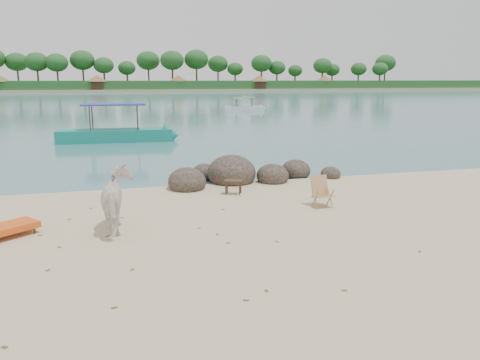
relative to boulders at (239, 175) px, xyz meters
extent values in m
plane|color=#396C73|center=(-1.86, 83.81, -0.24)|extent=(400.00, 400.00, 0.00)
cube|color=tan|center=(-1.86, 163.81, -0.24)|extent=(420.00, 90.00, 1.40)
cube|color=#1E4C1E|center=(-1.86, 128.81, 1.66)|extent=(420.00, 18.00, 2.40)
ellipsoid|color=#2D241E|center=(-1.97, -0.66, -0.02)|extent=(1.27, 1.39, 0.95)
ellipsoid|color=#2D241E|center=(-0.27, 0.04, 0.06)|extent=(1.71, 1.88, 1.28)
ellipsoid|color=#2D241E|center=(1.13, -0.36, -0.04)|extent=(1.14, 1.25, 0.85)
ellipsoid|color=#2D241E|center=(2.33, 0.44, -0.05)|extent=(1.08, 1.19, 0.81)
ellipsoid|color=#2D241E|center=(3.43, -0.26, -0.11)|extent=(0.73, 0.80, 0.55)
ellipsoid|color=#2D241E|center=(-1.07, 1.04, -0.08)|extent=(0.89, 0.98, 0.67)
ellipsoid|color=#2D241E|center=(0.53, 1.24, -0.11)|extent=(0.73, 0.80, 0.54)
imported|color=white|center=(-4.19, -4.58, 0.52)|extent=(0.85, 1.81, 1.52)
plane|color=brown|center=(-5.49, -5.50, -0.23)|extent=(0.14, 0.14, 0.00)
plane|color=brown|center=(-2.00, -5.56, -0.23)|extent=(0.14, 0.14, 0.00)
plane|color=brown|center=(-1.89, -6.19, -0.23)|extent=(0.14, 0.14, 0.00)
plane|color=brown|center=(-4.01, -7.16, -0.23)|extent=(0.14, 0.14, 0.00)
plane|color=brown|center=(-1.82, -8.69, -0.23)|extent=(0.10, 0.10, 0.00)
plane|color=brown|center=(-4.35, -8.64, -0.23)|extent=(0.12, 0.12, 0.00)
plane|color=brown|center=(-0.81, -6.38, -0.23)|extent=(0.13, 0.13, 0.00)
plane|color=brown|center=(-1.40, -3.49, -0.23)|extent=(0.14, 0.14, 0.00)
plane|color=brown|center=(-5.79, -9.42, -0.23)|extent=(0.14, 0.14, 0.00)
plane|color=brown|center=(-0.51, -9.02, -0.23)|extent=(0.13, 0.13, 0.00)
plane|color=brown|center=(-2.25, -8.93, -0.23)|extent=(0.13, 0.13, 0.00)
plane|color=brown|center=(-4.39, -3.76, -0.23)|extent=(0.13, 0.13, 0.00)
plane|color=brown|center=(1.88, -7.75, -0.23)|extent=(0.14, 0.14, 0.00)
plane|color=brown|center=(-5.56, -6.78, -0.23)|extent=(0.14, 0.14, 0.00)
plane|color=brown|center=(-4.97, -2.42, -0.23)|extent=(0.13, 0.13, 0.00)
plane|color=brown|center=(-2.34, -4.98, -0.23)|extent=(0.12, 0.12, 0.00)
plane|color=brown|center=(-5.46, -3.41, -0.23)|extent=(0.13, 0.13, 0.00)
plane|color=brown|center=(-6.00, -4.56, -0.23)|extent=(0.11, 0.11, 0.00)
camera|label=1|loc=(-4.17, -15.76, 3.35)|focal=35.00mm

